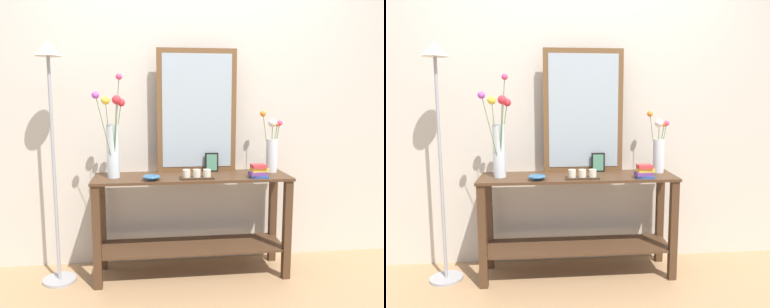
% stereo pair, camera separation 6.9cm
% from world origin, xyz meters
% --- Properties ---
extents(ground_plane, '(7.00, 6.00, 0.02)m').
position_xyz_m(ground_plane, '(0.00, 0.00, -0.01)').
color(ground_plane, '#A87F56').
extents(wall_back, '(6.40, 0.08, 2.70)m').
position_xyz_m(wall_back, '(0.00, 0.32, 1.35)').
color(wall_back, beige).
rests_on(wall_back, ground).
extents(console_table, '(1.45, 0.41, 0.77)m').
position_xyz_m(console_table, '(0.00, 0.00, 0.48)').
color(console_table, '#472D1C').
rests_on(console_table, ground).
extents(mirror_leaning, '(0.62, 0.03, 0.95)m').
position_xyz_m(mirror_leaning, '(0.06, 0.17, 1.24)').
color(mirror_leaning, brown).
rests_on(mirror_leaning, console_table).
extents(tall_vase_left, '(0.22, 0.19, 0.74)m').
position_xyz_m(tall_vase_left, '(-0.57, -0.02, 1.04)').
color(tall_vase_left, silver).
rests_on(tall_vase_left, console_table).
extents(vase_right, '(0.15, 0.18, 0.48)m').
position_xyz_m(vase_right, '(0.63, 0.06, 0.95)').
color(vase_right, silver).
rests_on(vase_right, console_table).
extents(candle_tray, '(0.24, 0.09, 0.07)m').
position_xyz_m(candle_tray, '(0.02, -0.11, 0.80)').
color(candle_tray, '#382316').
rests_on(candle_tray, console_table).
extents(picture_frame_small, '(0.11, 0.01, 0.15)m').
position_xyz_m(picture_frame_small, '(0.17, 0.13, 0.84)').
color(picture_frame_small, black).
rests_on(picture_frame_small, console_table).
extents(decorative_bowl, '(0.13, 0.13, 0.04)m').
position_xyz_m(decorative_bowl, '(-0.30, -0.12, 0.79)').
color(decorative_bowl, '#2D5B84').
rests_on(decorative_bowl, console_table).
extents(book_stack, '(0.14, 0.10, 0.10)m').
position_xyz_m(book_stack, '(0.47, -0.13, 0.82)').
color(book_stack, '#2D519E').
rests_on(book_stack, console_table).
extents(floor_lamp, '(0.24, 0.24, 1.73)m').
position_xyz_m(floor_lamp, '(-0.99, -0.02, 1.17)').
color(floor_lamp, '#9E9EA3').
rests_on(floor_lamp, ground).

